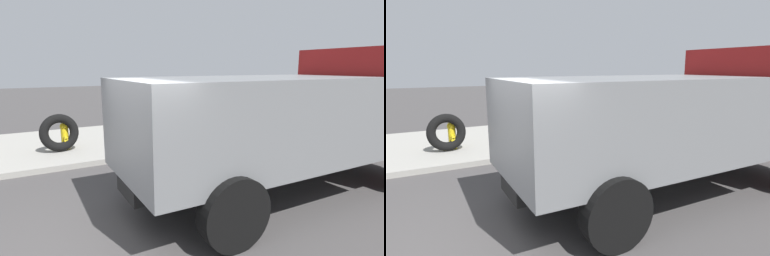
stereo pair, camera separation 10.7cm
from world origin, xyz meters
The scene contains 5 objects.
ground_plane centered at (0.00, 0.00, 0.00)m, with size 80.00×80.00×0.00m, color #423F3F.
sidewalk_curb centered at (0.00, 6.50, 0.07)m, with size 36.00×5.00×0.15m, color #99968E.
fire_hydrant centered at (0.41, 5.64, 0.59)m, with size 0.25×0.57×0.82m.
loose_tire centered at (0.25, 5.45, 0.71)m, with size 1.09×1.09×0.26m, color black.
dump_truck_gray centered at (4.33, 0.36, 1.61)m, with size 7.01×2.83×3.00m.
Camera 2 is at (-0.59, -4.21, 2.59)m, focal length 29.09 mm.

